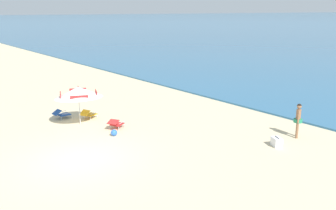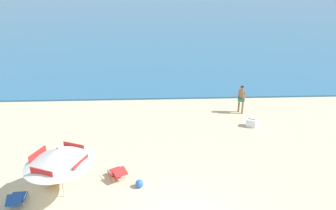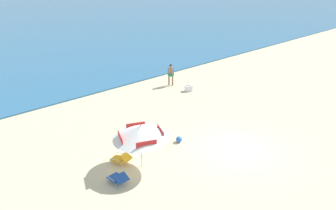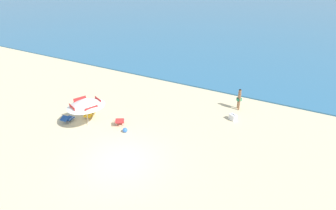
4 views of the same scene
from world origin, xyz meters
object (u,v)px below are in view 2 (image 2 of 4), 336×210
Objects in this scene: lounge_chair_under_umbrella at (118,172)px; lounge_chair_beside_umbrella at (17,198)px; person_standing_near_shore at (242,97)px; cooler_box at (251,123)px; lounge_chair_facing_sea at (53,178)px; beach_umbrella_striped_main at (58,156)px; beach_ball at (139,184)px.

lounge_chair_beside_umbrella is (-3.31, -1.42, -0.01)m from lounge_chair_under_umbrella.
lounge_chair_under_umbrella is at bearing -136.45° from person_standing_near_shore.
cooler_box is at bearing 33.48° from lounge_chair_under_umbrella.
person_standing_near_shore reaches higher than lounge_chair_facing_sea.
beach_umbrella_striped_main is 10.66m from person_standing_near_shore.
lounge_chair_under_umbrella reaches higher than beach_ball.
lounge_chair_facing_sea is 9.84m from cooler_box.
beach_umbrella_striped_main is 2.63× the size of lounge_chair_under_umbrella.
lounge_chair_facing_sea is 10.64m from person_standing_near_shore.
beach_ball is at bearing -34.98° from lounge_chair_under_umbrella.
cooler_box is at bearing 30.18° from lounge_chair_beside_umbrella.
person_standing_near_shore is (8.05, 6.96, -0.75)m from beach_umbrella_striped_main.
cooler_box is at bearing 27.22° from lounge_chair_facing_sea.
beach_ball is (-5.51, -4.81, -0.05)m from cooler_box.
beach_umbrella_striped_main is at bearing 14.20° from lounge_chair_beside_umbrella.
lounge_chair_under_umbrella is at bearing 6.97° from lounge_chair_facing_sea.
lounge_chair_beside_umbrella is at bearing -156.84° from lounge_chair_under_umbrella.
person_standing_near_shore reaches higher than lounge_chair_beside_umbrella.
beach_umbrella_striped_main is at bearing -52.53° from lounge_chair_facing_sea.
lounge_chair_facing_sea is 3.35× the size of beach_ball.
cooler_box is (9.67, 5.62, -0.07)m from lounge_chair_beside_umbrella.
lounge_chair_under_umbrella is at bearing 145.02° from beach_ball.
cooler_box is at bearing -85.59° from person_standing_near_shore.
beach_umbrella_striped_main is 1.66× the size of person_standing_near_shore.
beach_umbrella_striped_main reaches higher than cooler_box.
cooler_box is 1.96× the size of beach_ball.
cooler_box is at bearing 32.68° from beach_umbrella_striped_main.
person_standing_near_shore is 1.86m from cooler_box.
lounge_chair_beside_umbrella reaches higher than cooler_box.
beach_umbrella_striped_main is 3.10m from beach_ball.
beach_umbrella_striped_main reaches higher than beach_ball.
lounge_chair_under_umbrella is 1.08× the size of lounge_chair_beside_umbrella.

